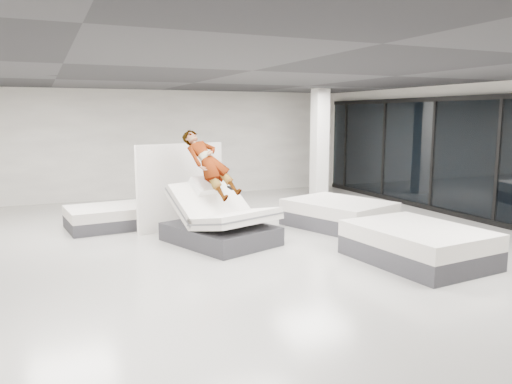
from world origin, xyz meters
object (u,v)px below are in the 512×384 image
(person, at_px, (210,177))
(remote, at_px, (230,188))
(divider_panel, at_px, (181,187))
(flat_bed_right_far, at_px, (339,214))
(flat_bed_left_far, at_px, (109,217))
(flat_bed_right_near, at_px, (418,244))
(column, at_px, (320,145))
(hero_bed, at_px, (221,223))

(person, distance_m, remote, 0.46)
(divider_panel, distance_m, flat_bed_right_far, 3.52)
(divider_panel, bearing_deg, flat_bed_left_far, 140.63)
(flat_bed_right_near, bearing_deg, flat_bed_right_far, 85.07)
(column, bearing_deg, flat_bed_left_far, -167.87)
(hero_bed, distance_m, person, 0.93)
(remote, relative_size, flat_bed_right_far, 0.06)
(flat_bed_right_far, bearing_deg, flat_bed_left_far, 157.78)
(flat_bed_right_near, height_order, column, column)
(hero_bed, relative_size, column, 0.75)
(flat_bed_left_far, bearing_deg, person, -48.34)
(hero_bed, xyz_separation_m, flat_bed_right_far, (2.87, 0.31, -0.09))
(flat_bed_right_near, bearing_deg, person, 134.28)
(person, height_order, flat_bed_right_near, person)
(divider_panel, relative_size, flat_bed_right_far, 0.80)
(remote, distance_m, column, 5.36)
(remote, xyz_separation_m, flat_bed_right_far, (2.66, 0.26, -0.77))
(hero_bed, bearing_deg, flat_bed_right_near, -43.62)
(hero_bed, bearing_deg, person, 110.07)
(person, height_order, flat_bed_left_far, person)
(flat_bed_right_near, bearing_deg, divider_panel, 126.68)
(remote, xyz_separation_m, flat_bed_right_near, (2.41, -2.56, -0.76))
(remote, xyz_separation_m, divider_panel, (-0.59, 1.47, -0.13))
(person, distance_m, flat_bed_right_far, 3.14)
(flat_bed_right_far, xyz_separation_m, flat_bed_left_far, (-4.69, 1.92, -0.05))
(person, xyz_separation_m, flat_bed_right_near, (2.74, -2.81, -0.96))
(flat_bed_left_far, bearing_deg, column, 12.13)
(flat_bed_right_far, height_order, column, column)
(flat_bed_left_far, bearing_deg, flat_bed_right_near, -46.76)
(person, height_order, divider_panel, person)
(divider_panel, height_order, flat_bed_left_far, divider_panel)
(divider_panel, bearing_deg, flat_bed_right_far, -33.97)
(hero_bed, relative_size, flat_bed_right_near, 1.03)
(person, relative_size, divider_panel, 0.82)
(person, distance_m, column, 5.44)
(column, bearing_deg, divider_panel, -156.54)
(divider_panel, bearing_deg, remote, -81.72)
(flat_bed_left_far, bearing_deg, remote, -46.88)
(divider_panel, height_order, column, column)
(person, height_order, remote, person)
(divider_panel, xyz_separation_m, flat_bed_right_far, (3.24, -1.21, -0.63))
(flat_bed_right_near, relative_size, flat_bed_left_far, 1.25)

